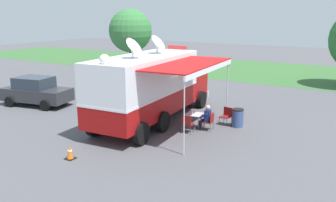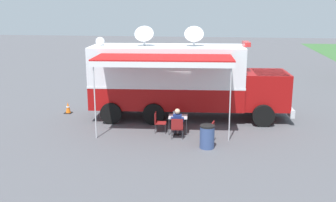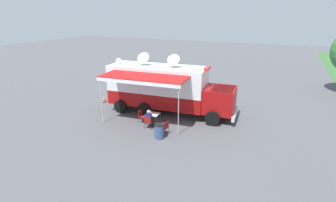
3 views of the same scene
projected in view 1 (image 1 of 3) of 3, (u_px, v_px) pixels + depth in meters
The scene contains 14 objects.
ground_plane at pixel (146, 125), 17.95m from camera, with size 100.00×100.00×0.00m, color #515156.
grass_verge at pixel (263, 71), 35.05m from camera, with size 80.00×14.00×0.01m, color #386633.
lot_stripe at pixel (122, 114), 19.81m from camera, with size 0.12×4.80×0.01m, color silver.
command_truck at pixel (153, 85), 18.12m from camera, with size 5.41×9.64×4.53m.
folding_table at pixel (194, 115), 17.29m from camera, with size 0.86×0.86×0.73m.
water_bottle at pixel (192, 113), 17.11m from camera, with size 0.07×0.07×0.22m.
folding_chair_at_table at pixel (209, 120), 16.97m from camera, with size 0.51×0.51×0.87m.
folding_chair_beside_table at pixel (187, 123), 16.59m from camera, with size 0.51×0.51×0.87m.
folding_chair_spare_by_truck at pixel (227, 115), 17.93m from camera, with size 0.55×0.55×0.87m.
seated_responder at pixel (206, 117), 17.02m from camera, with size 0.68×0.58×1.25m.
trash_bin at pixel (238, 118), 17.56m from camera, with size 0.57×0.57×0.91m.
traffic_cone at pixel (70, 152), 13.66m from camera, with size 0.36×0.36×0.58m.
car_behind_truck at pixel (36, 91), 21.62m from camera, with size 4.46×2.60×1.76m.
tree_far_left at pixel (130, 31), 34.57m from camera, with size 4.21×4.21×6.01m.
Camera 1 is at (9.80, -14.11, 5.46)m, focal length 37.79 mm.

